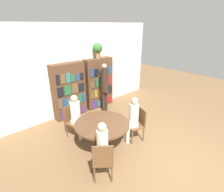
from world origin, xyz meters
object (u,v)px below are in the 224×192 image
Objects in this scene: seated_reader_left at (77,114)px; chair_left_side at (72,119)px; seated_reader_back at (103,145)px; bookshelf_right at (99,83)px; chair_far_side at (138,122)px; reading_table at (102,127)px; seated_reader_right at (132,117)px; bookshelf_left at (69,91)px; chair_near_camera at (103,159)px; flower_vase at (98,49)px; librarian_standing at (105,84)px.

chair_left_side is at bearing -90.00° from seated_reader_left.
bookshelf_right is at bearing 91.56° from seated_reader_back.
chair_far_side is (1.23, -1.32, 0.00)m from chair_left_side.
reading_table is at bearing 90.00° from chair_left_side.
seated_reader_back is at bearing 125.87° from seated_reader_right.
chair_far_side is 0.72× the size of seated_reader_back.
bookshelf_left is at bearing -132.34° from chair_left_side.
bookshelf_right is at bearing 3.28° from seated_reader_right.
seated_reader_back reaches higher than chair_far_side.
bookshelf_left is at bearing 83.12° from reading_table.
seated_reader_back reaches higher than chair_near_camera.
seated_reader_back reaches higher than chair_left_side.
chair_left_side is 0.72× the size of seated_reader_back.
flower_vase is at bearing 91.49° from chair_near_camera.
flower_vase is 0.58× the size of chair_near_camera.
chair_left_side is at bearing -160.82° from librarian_standing.
reading_table is 1.07× the size of seated_reader_left.
bookshelf_left is at bearing -179.76° from flower_vase.
reading_table is 1.50× the size of chair_far_side.
seated_reader_back is at bearing -126.37° from bookshelf_right.
bookshelf_right is at bearing 0.01° from bookshelf_left.
librarian_standing is (1.85, 2.19, 0.35)m from seated_reader_back.
chair_left_side is (-0.53, -1.07, -0.41)m from bookshelf_left.
chair_left_side is 0.28m from seated_reader_left.
bookshelf_left is 1.47× the size of seated_reader_right.
chair_left_side is 0.72× the size of seated_reader_right.
librarian_standing is (1.35, 1.54, 0.44)m from reading_table.
chair_left_side is 1.65m from seated_reader_back.
flower_vase is at bearing 75.73° from librarian_standing.
chair_near_camera and chair_left_side have the same top height.
seated_reader_back is at bearing 63.14° from seated_reader_left.
seated_reader_left reaches higher than chair_left_side.
bookshelf_left reaches higher than reading_table.
seated_reader_back is at bearing -127.92° from reading_table.
flower_vase reaches higher than chair_left_side.
bookshelf_right is 1.47× the size of seated_reader_right.
seated_reader_left is at bearing -143.89° from flower_vase.
bookshelf_left is at bearing 110.91° from chair_near_camera.
seated_reader_left is at bearing 106.08° from reading_table.
reading_table is 1.08× the size of seated_reader_right.
reading_table is 1.02m from chair_far_side.
librarian_standing is at bearing -104.15° from bookshelf_right.
bookshelf_right is 2.04× the size of chair_far_side.
chair_far_side is 0.71× the size of seated_reader_left.
chair_near_camera is at bearing -130.13° from librarian_standing.
bookshelf_left is 1.74m from flower_vase.
bookshelf_left reaches higher than seated_reader_right.
bookshelf_right is 2.11m from seated_reader_left.
flower_vase is 0.41× the size of seated_reader_left.
seated_reader_right is at bearing -107.32° from librarian_standing.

